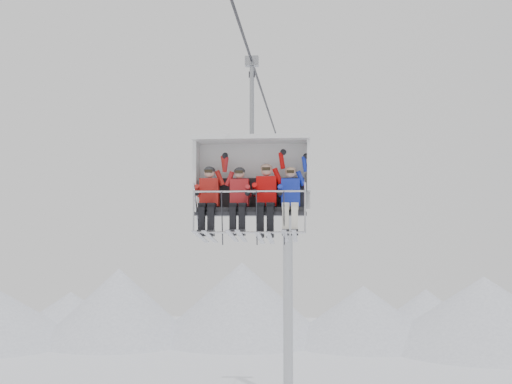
# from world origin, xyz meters

# --- Properties ---
(ridgeline) EXTENTS (72.00, 21.00, 7.00)m
(ridgeline) POSITION_xyz_m (-1.58, 42.05, 2.84)
(ridgeline) COLOR white
(ridgeline) RESTS_ON ground
(lift_tower_right) EXTENTS (2.00, 1.80, 13.48)m
(lift_tower_right) POSITION_xyz_m (0.00, 22.00, 5.78)
(lift_tower_right) COLOR #ABAEB2
(lift_tower_right) RESTS_ON ground
(haul_cable) EXTENTS (0.06, 50.00, 0.06)m
(haul_cable) POSITION_xyz_m (0.00, 0.00, 13.30)
(haul_cable) COLOR #2B2B30
(haul_cable) RESTS_ON lift_tower_left
(chairlift_carrier) EXTENTS (2.58, 1.17, 3.98)m
(chairlift_carrier) POSITION_xyz_m (0.00, -0.99, 10.72)
(chairlift_carrier) COLOR black
(chairlift_carrier) RESTS_ON haul_cable
(skier_far_left) EXTENTS (0.42, 1.69, 1.67)m
(skier_far_left) POSITION_xyz_m (-0.94, -1.29, 10.22)
(skier_far_left) COLOR #AD1B15
(skier_far_left) RESTS_ON chairlift_carrier
(skier_center_left) EXTENTS (0.41, 1.69, 1.63)m
(skier_center_left) POSITION_xyz_m (-0.26, -1.30, 10.21)
(skier_center_left) COLOR #AF1C20
(skier_center_left) RESTS_ON chairlift_carrier
(skier_center_right) EXTENTS (0.44, 1.69, 1.74)m
(skier_center_right) POSITION_xyz_m (0.33, -1.29, 10.24)
(skier_center_right) COLOR #C50908
(skier_center_right) RESTS_ON chairlift_carrier
(skier_far_right) EXTENTS (0.41, 1.69, 1.62)m
(skier_far_right) POSITION_xyz_m (0.86, -1.30, 10.21)
(skier_far_right) COLOR #172BB0
(skier_far_right) RESTS_ON chairlift_carrier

